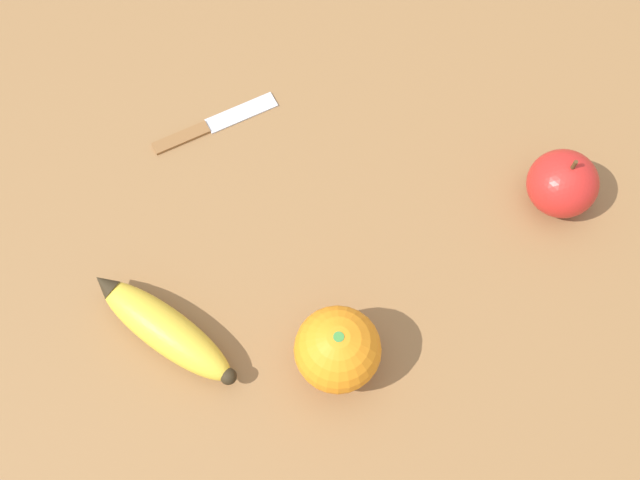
{
  "coord_description": "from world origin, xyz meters",
  "views": [
    {
      "loc": [
        0.19,
        -0.24,
        0.77
      ],
      "look_at": [
        0.02,
        0.05,
        0.03
      ],
      "focal_mm": 42.0,
      "sensor_mm": 36.0,
      "label": 1
    }
  ],
  "objects_px": {
    "banana": "(164,329)",
    "paring_knife": "(211,125)",
    "apple": "(563,184)",
    "orange": "(338,349)"
  },
  "relations": [
    {
      "from": "banana",
      "to": "paring_knife",
      "type": "bearing_deg",
      "value": -60.8
    },
    {
      "from": "banana",
      "to": "apple",
      "type": "distance_m",
      "value": 0.46
    },
    {
      "from": "apple",
      "to": "banana",
      "type": "bearing_deg",
      "value": -129.09
    },
    {
      "from": "banana",
      "to": "paring_knife",
      "type": "relative_size",
      "value": 1.32
    },
    {
      "from": "apple",
      "to": "paring_knife",
      "type": "xyz_separation_m",
      "value": [
        -0.39,
        -0.12,
        -0.03
      ]
    },
    {
      "from": "paring_knife",
      "to": "orange",
      "type": "bearing_deg",
      "value": 0.17
    },
    {
      "from": "apple",
      "to": "paring_knife",
      "type": "bearing_deg",
      "value": -163.52
    },
    {
      "from": "banana",
      "to": "orange",
      "type": "distance_m",
      "value": 0.18
    },
    {
      "from": "banana",
      "to": "apple",
      "type": "bearing_deg",
      "value": -123.42
    },
    {
      "from": "banana",
      "to": "paring_knife",
      "type": "height_order",
      "value": "banana"
    }
  ]
}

